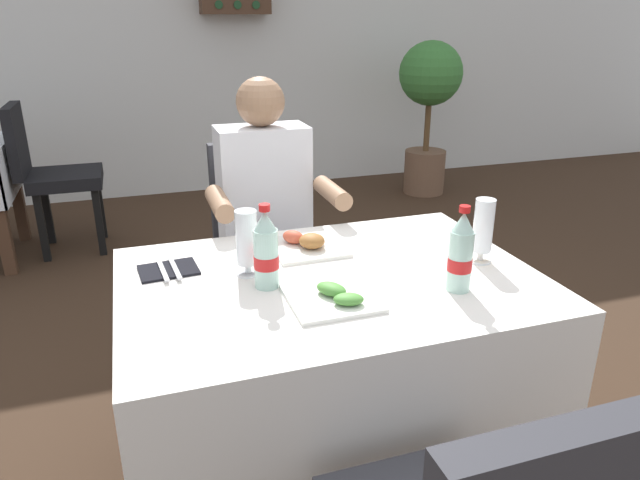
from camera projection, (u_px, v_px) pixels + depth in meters
name	position (u px, v px, depth m)	size (l,w,h in m)	color
ground_plane	(333.00, 460.00, 2.06)	(11.00, 11.00, 0.00)	#382619
back_wall	(186.00, 11.00, 4.74)	(11.00, 0.12, 3.02)	silver
main_dining_table	(330.00, 328.00, 1.76)	(1.22, 0.86, 0.76)	white
chair_far_diner_seat	(268.00, 243.00, 2.50)	(0.44, 0.50, 0.97)	#2D2D33
seated_diner_far	(268.00, 217.00, 2.34)	(0.50, 0.46, 1.26)	#282D42
plate_near_camera	(334.00, 297.00, 1.55)	(0.23, 0.23, 0.05)	white
plate_far_diner	(308.00, 243.00, 1.90)	(0.23, 0.23, 0.06)	white
beer_glass_left	(483.00, 229.00, 1.77)	(0.07, 0.07, 0.20)	white
beer_glass_middle	(247.00, 241.00, 1.68)	(0.07, 0.07, 0.20)	white
cola_bottle_primary	(266.00, 252.00, 1.60)	(0.07, 0.07, 0.24)	silver
cola_bottle_secondary	(461.00, 254.00, 1.58)	(0.07, 0.07, 0.25)	silver
napkin_cutlery_set	(168.00, 270.00, 1.74)	(0.18, 0.19, 0.01)	black
background_chair_right	(49.00, 170.00, 3.70)	(0.50, 0.44, 0.97)	black
potted_plant_corner	(429.00, 98.00, 4.89)	(0.53, 0.53, 1.29)	brown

